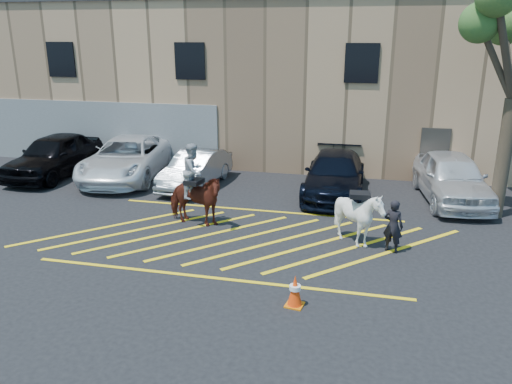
% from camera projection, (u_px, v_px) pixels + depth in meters
% --- Properties ---
extents(ground, '(90.00, 90.00, 0.00)m').
position_uv_depth(ground, '(242.00, 235.00, 14.75)').
color(ground, black).
rests_on(ground, ground).
extents(car_black_suv, '(2.09, 5.12, 1.74)m').
position_uv_depth(car_black_suv, '(55.00, 155.00, 20.72)').
color(car_black_suv, black).
rests_on(car_black_suv, ground).
extents(car_white_pickup, '(3.45, 6.19, 1.64)m').
position_uv_depth(car_white_pickup, '(128.00, 158.00, 20.42)').
color(car_white_pickup, white).
rests_on(car_white_pickup, ground).
extents(car_silver_sedan, '(1.86, 4.28, 1.37)m').
position_uv_depth(car_silver_sedan, '(196.00, 169.00, 19.28)').
color(car_silver_sedan, gray).
rests_on(car_silver_sedan, ground).
extents(car_blue_suv, '(2.13, 5.18, 1.50)m').
position_uv_depth(car_blue_suv, '(335.00, 174.00, 18.33)').
color(car_blue_suv, black).
rests_on(car_blue_suv, ground).
extents(car_white_suv, '(2.60, 5.21, 1.71)m').
position_uv_depth(car_white_suv, '(452.00, 177.00, 17.56)').
color(car_white_suv, silver).
rests_on(car_white_suv, ground).
extents(handler, '(0.63, 0.52, 1.48)m').
position_uv_depth(handler, '(393.00, 226.00, 13.43)').
color(handler, black).
rests_on(handler, ground).
extents(warehouse, '(32.42, 10.20, 7.30)m').
position_uv_depth(warehouse, '(302.00, 77.00, 24.78)').
color(warehouse, tan).
rests_on(warehouse, ground).
extents(hatching_zone, '(12.60, 5.12, 0.01)m').
position_uv_depth(hatching_zone, '(240.00, 239.00, 14.47)').
color(hatching_zone, yellow).
rests_on(hatching_zone, ground).
extents(mounted_bay, '(2.06, 1.17, 2.58)m').
position_uv_depth(mounted_bay, '(194.00, 193.00, 15.24)').
color(mounted_bay, '#5B2315').
rests_on(mounted_bay, ground).
extents(saddled_white, '(1.41, 1.57, 1.66)m').
position_uv_depth(saddled_white, '(359.00, 217.00, 13.81)').
color(saddled_white, white).
rests_on(saddled_white, ground).
extents(traffic_cone, '(0.43, 0.43, 0.73)m').
position_uv_depth(traffic_cone, '(295.00, 291.00, 10.81)').
color(traffic_cone, orange).
rests_on(traffic_cone, ground).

